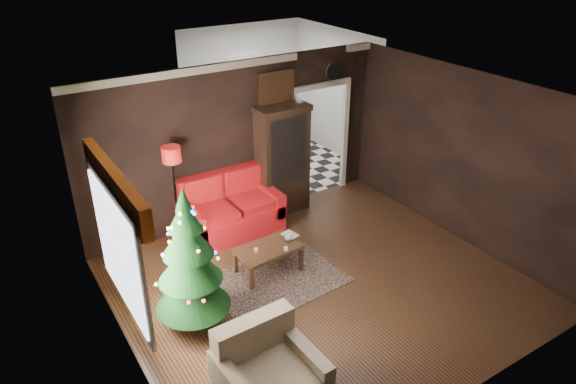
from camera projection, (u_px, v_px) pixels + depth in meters
floor at (321, 285)px, 7.73m from camera, size 5.50×5.50×0.00m
ceiling at (327, 100)px, 6.46m from camera, size 5.50×5.50×0.00m
wall_back at (238, 143)px, 8.97m from camera, size 5.50×0.00×5.50m
wall_front at (472, 301)px, 5.21m from camera, size 5.50×0.00×5.50m
wall_left at (121, 264)px, 5.78m from camera, size 0.00×5.50×5.50m
wall_right at (464, 158)px, 8.41m from camera, size 0.00×5.50×5.50m
doorway at (319, 142)px, 9.94m from camera, size 1.10×0.10×2.10m
left_window at (118, 251)px, 5.93m from camera, size 0.05×1.60×1.40m
valance at (114, 184)px, 5.59m from camera, size 0.12×2.10×0.35m
kitchen_floor at (278, 165)px, 11.55m from camera, size 3.00×3.00×0.00m
kitchen_window at (243, 74)px, 11.86m from camera, size 0.70×0.06×0.70m
rug at (276, 280)px, 7.83m from camera, size 1.98×1.50×0.01m
loveseat at (231, 206)px, 8.85m from camera, size 1.70×0.90×1.00m
curio_cabinet at (282, 162)px, 9.36m from camera, size 0.90×0.45×1.90m
floor_lamp at (176, 202)px, 8.29m from camera, size 0.40×0.40×1.86m
christmas_tree at (189, 259)px, 6.49m from camera, size 1.04×1.04×1.84m
armchair at (270, 376)px, 5.59m from camera, size 1.03×1.03×1.02m
coffee_table at (268, 259)px, 7.94m from camera, size 0.98×0.64×0.42m
teapot at (289, 236)px, 7.99m from camera, size 0.18×0.18×0.15m
cup_a at (256, 250)px, 7.74m from camera, size 0.07×0.07×0.05m
cup_b at (286, 249)px, 7.77m from camera, size 0.07×0.07×0.05m
book at (286, 231)px, 8.04m from camera, size 0.18×0.06×0.25m
wall_clock at (334, 71)px, 9.42m from camera, size 0.32×0.32×0.06m
painting at (276, 88)px, 8.91m from camera, size 0.62×0.05×0.52m
kitchen_counter at (250, 130)px, 12.25m from camera, size 1.80×0.60×0.90m
kitchen_table at (273, 157)px, 11.01m from camera, size 0.70×0.70×0.75m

